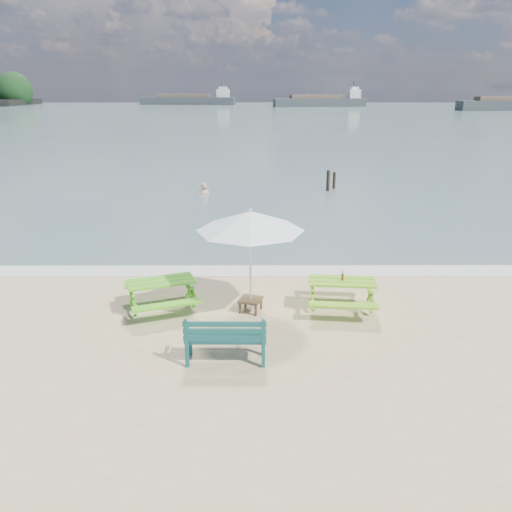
{
  "coord_description": "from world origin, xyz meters",
  "views": [
    {
      "loc": [
        0.08,
        -8.86,
        5.04
      ],
      "look_at": [
        0.11,
        3.0,
        1.0
      ],
      "focal_mm": 35.0,
      "sensor_mm": 36.0,
      "label": 1
    }
  ],
  "objects_px": {
    "picnic_table_left": "(162,296)",
    "side_table": "(251,305)",
    "picnic_table_right": "(341,295)",
    "swimmer": "(204,201)",
    "park_bench": "(226,347)",
    "beer_bottle": "(342,277)",
    "patio_umbrella": "(250,221)"
  },
  "relations": [
    {
      "from": "picnic_table_right",
      "to": "park_bench",
      "type": "bearing_deg",
      "value": -137.85
    },
    {
      "from": "swimmer",
      "to": "side_table",
      "type": "bearing_deg",
      "value": -79.93
    },
    {
      "from": "beer_bottle",
      "to": "swimmer",
      "type": "distance_m",
      "value": 14.4
    },
    {
      "from": "side_table",
      "to": "beer_bottle",
      "type": "distance_m",
      "value": 2.25
    },
    {
      "from": "picnic_table_right",
      "to": "swimmer",
      "type": "bearing_deg",
      "value": 108.61
    },
    {
      "from": "picnic_table_left",
      "to": "swimmer",
      "type": "distance_m",
      "value": 13.63
    },
    {
      "from": "side_table",
      "to": "beer_bottle",
      "type": "xyz_separation_m",
      "value": [
        2.15,
        0.1,
        0.65
      ]
    },
    {
      "from": "park_bench",
      "to": "side_table",
      "type": "bearing_deg",
      "value": 78.53
    },
    {
      "from": "side_table",
      "to": "patio_umbrella",
      "type": "bearing_deg",
      "value": 89.1
    },
    {
      "from": "picnic_table_left",
      "to": "park_bench",
      "type": "distance_m",
      "value": 2.86
    },
    {
      "from": "picnic_table_right",
      "to": "patio_umbrella",
      "type": "height_order",
      "value": "patio_umbrella"
    },
    {
      "from": "patio_umbrella",
      "to": "swimmer",
      "type": "height_order",
      "value": "patio_umbrella"
    },
    {
      "from": "beer_bottle",
      "to": "swimmer",
      "type": "relative_size",
      "value": 0.13
    },
    {
      "from": "picnic_table_left",
      "to": "side_table",
      "type": "relative_size",
      "value": 3.47
    },
    {
      "from": "swimmer",
      "to": "picnic_table_left",
      "type": "bearing_deg",
      "value": -88.6
    },
    {
      "from": "side_table",
      "to": "swimmer",
      "type": "xyz_separation_m",
      "value": [
        -2.43,
        13.7,
        -0.54
      ]
    },
    {
      "from": "picnic_table_right",
      "to": "beer_bottle",
      "type": "bearing_deg",
      "value": -29.86
    },
    {
      "from": "picnic_table_right",
      "to": "swimmer",
      "type": "distance_m",
      "value": 14.36
    },
    {
      "from": "side_table",
      "to": "swimmer",
      "type": "height_order",
      "value": "swimmer"
    },
    {
      "from": "picnic_table_left",
      "to": "swimmer",
      "type": "bearing_deg",
      "value": 91.4
    },
    {
      "from": "side_table",
      "to": "patio_umbrella",
      "type": "xyz_separation_m",
      "value": [
        0.0,
        0.0,
        2.04
      ]
    },
    {
      "from": "beer_bottle",
      "to": "swimmer",
      "type": "xyz_separation_m",
      "value": [
        -4.58,
        13.6,
        -1.19
      ]
    },
    {
      "from": "picnic_table_left",
      "to": "picnic_table_right",
      "type": "bearing_deg",
      "value": 0.17
    },
    {
      "from": "park_bench",
      "to": "picnic_table_left",
      "type": "bearing_deg",
      "value": 125.06
    },
    {
      "from": "picnic_table_right",
      "to": "beer_bottle",
      "type": "height_order",
      "value": "beer_bottle"
    },
    {
      "from": "picnic_table_left",
      "to": "picnic_table_right",
      "type": "relative_size",
      "value": 1.16
    },
    {
      "from": "side_table",
      "to": "beer_bottle",
      "type": "relative_size",
      "value": 2.57
    },
    {
      "from": "picnic_table_left",
      "to": "park_bench",
      "type": "relative_size",
      "value": 1.39
    },
    {
      "from": "side_table",
      "to": "patio_umbrella",
      "type": "distance_m",
      "value": 2.04
    },
    {
      "from": "picnic_table_left",
      "to": "side_table",
      "type": "xyz_separation_m",
      "value": [
        2.1,
        -0.09,
        -0.19
      ]
    },
    {
      "from": "picnic_table_right",
      "to": "beer_bottle",
      "type": "distance_m",
      "value": 0.46
    },
    {
      "from": "park_bench",
      "to": "swimmer",
      "type": "xyz_separation_m",
      "value": [
        -1.98,
        15.95,
        -0.67
      ]
    }
  ]
}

